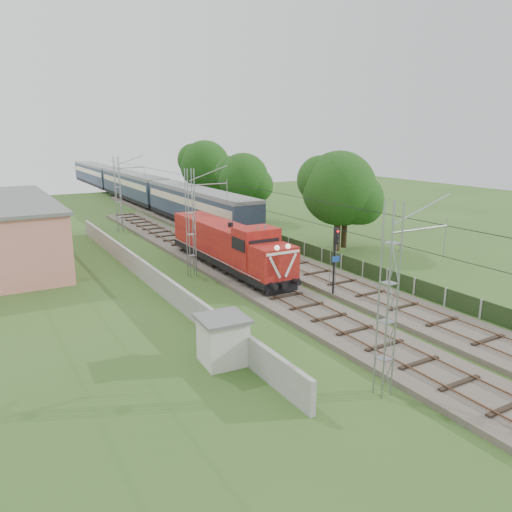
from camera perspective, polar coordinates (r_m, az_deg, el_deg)
ground at (r=29.28m, az=7.54°, el=-7.20°), size 140.00×140.00×0.00m
track_main at (r=34.70m, az=0.52°, el=-3.34°), size 4.20×70.00×0.45m
track_side at (r=48.04m, az=-2.19°, el=1.56°), size 4.20×80.00×0.45m
catenary at (r=36.86m, az=-7.39°, el=3.77°), size 3.31×70.00×8.00m
boundary_wall at (r=36.42m, az=-12.39°, el=-1.90°), size 0.25×40.00×1.50m
station_building at (r=46.25m, az=-27.26°, el=2.61°), size 8.40×20.40×5.22m
fence at (r=36.27m, az=14.78°, el=-2.36°), size 0.12×32.00×1.20m
locomotive at (r=38.39m, az=-3.20°, el=1.30°), size 2.76×15.77×4.00m
coach_rake at (r=78.90m, az=-13.88°, el=7.91°), size 3.28×73.16×3.79m
signal_post at (r=32.12m, az=9.06°, el=0.68°), size 0.52×0.40×4.70m
relay_hut at (r=23.53m, az=-3.82°, el=-9.53°), size 2.33×2.33×2.28m
tree_a at (r=45.17m, az=9.55°, el=7.54°), size 6.92×6.59×8.96m
tree_b at (r=46.72m, az=10.31°, el=6.98°), size 6.18×5.88×8.01m
tree_c at (r=60.08m, az=-1.39°, el=8.81°), size 6.29×5.99×8.15m
tree_d at (r=70.98m, az=-5.76°, el=10.19°), size 7.27×6.92×9.43m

